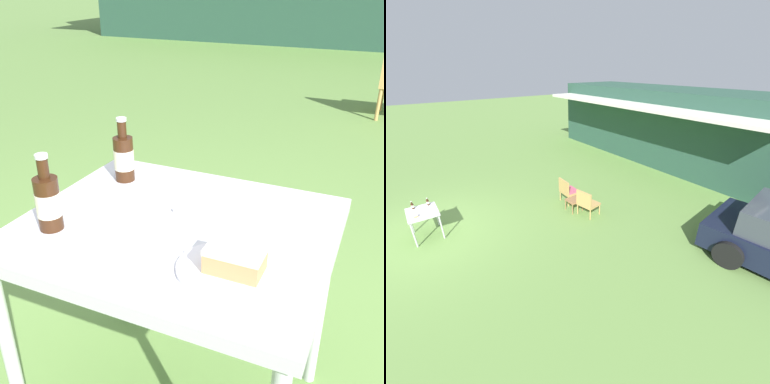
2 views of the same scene
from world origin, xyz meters
The scene contains 6 objects.
patio_table centered at (0.00, 0.00, 0.65)m, with size 0.83×0.69×0.72m.
cake_on_plate centered at (0.21, -0.15, 0.75)m, with size 0.22×0.22×0.07m.
cola_bottle_near centered at (-0.28, 0.19, 0.80)m, with size 0.06×0.06×0.21m.
cola_bottle_far centered at (-0.29, -0.16, 0.80)m, with size 0.06×0.06×0.21m.
fork centered at (0.14, -0.14, 0.73)m, with size 0.19×0.07×0.01m.
loose_bottle_cap centered at (-0.03, 0.06, 0.73)m, with size 0.03×0.03×0.01m.
Camera 1 is at (0.47, -0.95, 1.33)m, focal length 42.00 mm.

